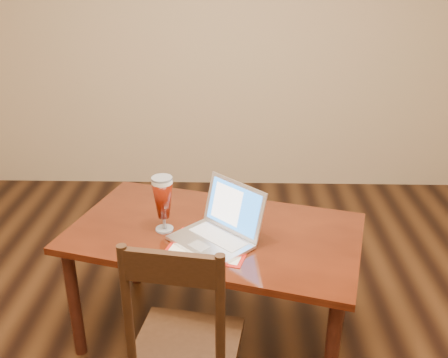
{
  "coord_description": "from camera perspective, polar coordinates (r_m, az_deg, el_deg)",
  "views": [
    {
      "loc": [
        0.03,
        -1.69,
        1.9
      ],
      "look_at": [
        -0.02,
        0.5,
        0.92
      ],
      "focal_mm": 40.0,
      "sensor_mm": 36.0,
      "label": 1
    }
  ],
  "objects": [
    {
      "name": "dining_chair",
      "position": [
        2.12,
        -4.57,
        -18.57
      ],
      "size": [
        0.48,
        0.46,
        1.0
      ],
      "rotation": [
        0.0,
        0.0,
        -0.15
      ],
      "color": "black",
      "rests_on": "ground"
    },
    {
      "name": "room_shell",
      "position": [
        1.7,
        0.38,
        19.38
      ],
      "size": [
        4.51,
        5.01,
        2.71
      ],
      "color": "tan",
      "rests_on": "ground"
    },
    {
      "name": "dining_table",
      "position": [
        2.51,
        -1.29,
        -7.14
      ],
      "size": [
        1.58,
        1.15,
        0.95
      ],
      "rotation": [
        0.0,
        0.0,
        -0.27
      ],
      "color": "#491809",
      "rests_on": "ground"
    }
  ]
}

